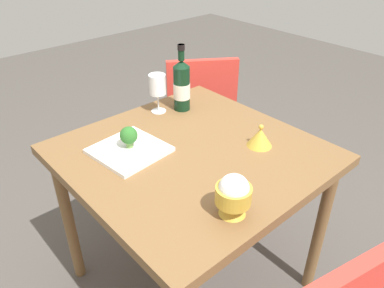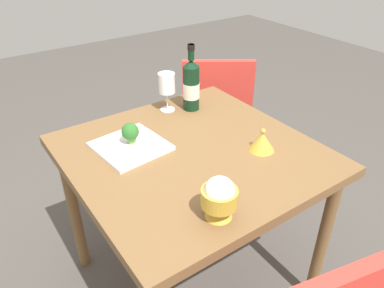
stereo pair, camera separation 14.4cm
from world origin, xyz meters
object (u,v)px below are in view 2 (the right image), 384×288
(wine_bottle, at_px, (191,85))
(serving_plate, at_px, (131,146))
(rice_bowl, at_px, (219,197))
(broccoli_floret, at_px, (130,132))
(wine_glass, at_px, (167,84))
(carrot_garnish_left, at_px, (131,129))
(rice_bowl_lid, at_px, (262,141))
(chair_near_window, at_px, (216,108))

(wine_bottle, xyz_separation_m, serving_plate, (0.15, -0.39, -0.11))
(rice_bowl, height_order, broccoli_floret, rice_bowl)
(wine_glass, distance_m, broccoli_floret, 0.35)
(wine_bottle, height_order, rice_bowl, wine_bottle)
(carrot_garnish_left, bearing_deg, broccoli_floret, -29.07)
(serving_plate, bearing_deg, rice_bowl, 4.78)
(wine_glass, relative_size, carrot_garnish_left, 3.31)
(wine_bottle, distance_m, carrot_garnish_left, 0.37)
(rice_bowl_lid, bearing_deg, serving_plate, -126.25)
(rice_bowl, bearing_deg, broccoli_floret, -176.18)
(rice_bowl, relative_size, serving_plate, 0.52)
(rice_bowl, distance_m, broccoli_floret, 0.51)
(chair_near_window, height_order, wine_bottle, wine_bottle)
(rice_bowl_lid, xyz_separation_m, broccoli_floret, (-0.31, -0.40, 0.03))
(broccoli_floret, bearing_deg, carrot_garnish_left, 150.93)
(chair_near_window, xyz_separation_m, carrot_garnish_left, (0.37, -0.73, 0.26))
(rice_bowl, relative_size, broccoli_floret, 1.65)
(wine_glass, distance_m, serving_plate, 0.38)
(chair_near_window, bearing_deg, wine_glass, -119.77)
(wine_bottle, distance_m, broccoli_floret, 0.41)
(broccoli_floret, distance_m, carrot_garnish_left, 0.07)
(serving_plate, bearing_deg, chair_near_window, 119.28)
(wine_bottle, relative_size, wine_glass, 1.70)
(chair_near_window, height_order, broccoli_floret, chair_near_window)
(serving_plate, distance_m, carrot_garnish_left, 0.08)
(rice_bowl_lid, relative_size, broccoli_floret, 1.17)
(rice_bowl_lid, xyz_separation_m, carrot_garnish_left, (-0.37, -0.37, 0.01))
(chair_near_window, xyz_separation_m, wine_bottle, (0.28, -0.38, 0.34))
(rice_bowl, xyz_separation_m, carrot_garnish_left, (-0.57, -0.00, -0.03))
(broccoli_floret, bearing_deg, rice_bowl_lid, 52.54)
(wine_glass, height_order, broccoli_floret, wine_glass)
(serving_plate, height_order, broccoli_floret, broccoli_floret)
(rice_bowl_lid, height_order, serving_plate, rice_bowl_lid)
(rice_bowl, distance_m, rice_bowl_lid, 0.42)
(wine_bottle, relative_size, serving_plate, 1.11)
(serving_plate, xyz_separation_m, carrot_garnish_left, (-0.07, 0.04, 0.04))
(chair_near_window, xyz_separation_m, rice_bowl_lid, (0.73, -0.36, 0.26))
(chair_near_window, bearing_deg, broccoli_floret, -116.56)
(serving_plate, bearing_deg, carrot_garnish_left, 148.39)
(rice_bowl, bearing_deg, chair_near_window, 141.98)
(broccoli_floret, bearing_deg, wine_bottle, 110.28)
(chair_near_window, relative_size, serving_plate, 3.10)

